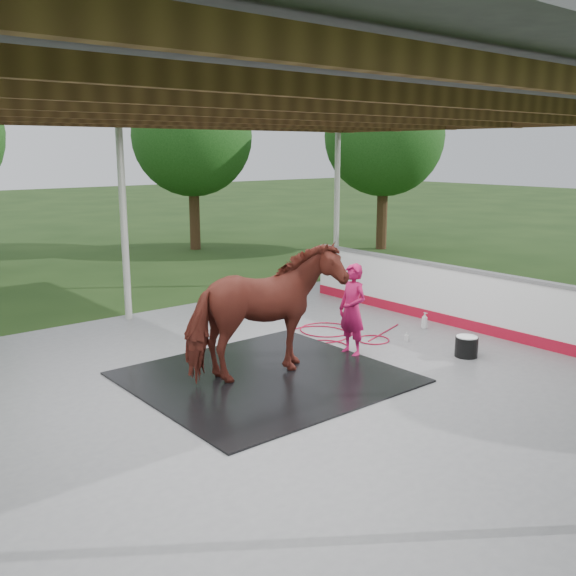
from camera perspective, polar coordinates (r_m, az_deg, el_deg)
ground at (r=9.41m, az=-1.26°, el=-8.74°), size 100.00×100.00×0.00m
concrete_slab at (r=9.40m, az=-1.26°, el=-8.60°), size 12.00×10.00×0.05m
pavilion_structure at (r=8.80m, az=-1.39°, el=16.12°), size 12.60×10.60×4.05m
dasher_board at (r=12.48m, az=15.56°, el=-1.06°), size 0.16×8.00×1.15m
tree_belt at (r=9.69m, az=-3.33°, el=14.70°), size 28.00×28.00×5.80m
rubber_mat at (r=9.60m, az=-2.02°, el=-7.91°), size 3.65×3.42×0.03m
horse at (r=9.30m, az=-2.06°, el=-2.16°), size 2.42×1.31×1.96m
handler at (r=10.49m, az=5.75°, el=-1.94°), size 0.38×0.57×1.52m
wash_bucket at (r=10.89m, az=15.58°, el=-5.00°), size 0.37×0.37×0.34m
soap_bottle_a at (r=12.37m, az=12.04°, el=-2.85°), size 0.14×0.14×0.32m
soap_bottle_b at (r=11.52m, az=10.50°, el=-4.27°), size 0.11×0.11×0.17m
hose_coil at (r=11.63m, az=3.56°, el=-4.30°), size 2.54×1.79×0.02m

